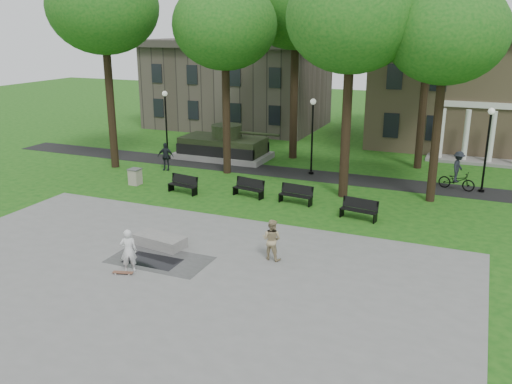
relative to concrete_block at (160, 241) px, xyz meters
The scene contains 27 objects.
ground 2.39m from the concrete_block, 37.06° to the left, with size 120.00×120.00×0.00m, color #164A11.
plaza 4.05m from the concrete_block, 62.06° to the right, with size 22.00×16.00×0.02m, color gray.
footpath 13.56m from the concrete_block, 81.98° to the left, with size 44.00×2.60×0.01m, color black.
building_right 30.17m from the concrete_block, 66.56° to the left, with size 17.00×12.00×8.60m.
building_left 29.57m from the concrete_block, 108.06° to the left, with size 15.00×10.00×7.20m, color #4C443D.
tree_0 17.51m from the concrete_block, 134.10° to the left, with size 6.80×6.80×12.97m.
tree_1 15.00m from the concrete_block, 102.33° to the left, with size 6.20×6.20×11.63m.
tree_2 14.49m from the concrete_block, 61.49° to the left, with size 6.60×6.60×12.16m.
tree_3 16.94m from the concrete_block, 47.85° to the left, with size 6.00×6.00×11.19m.
tree_4 20.17m from the concrete_block, 90.35° to the left, with size 7.20×7.20×13.50m.
tree_5 21.93m from the concrete_block, 64.92° to the left, with size 6.40×6.40×12.44m.
lamp_left 16.15m from the concrete_block, 120.56° to the left, with size 0.36×0.36×4.73m.
lamp_mid 14.17m from the concrete_block, 80.11° to the left, with size 0.36×0.36×4.73m.
lamp_right 18.67m from the concrete_block, 47.93° to the left, with size 0.36×0.36×4.73m.
tank_monument 16.10m from the concrete_block, 106.48° to the left, with size 7.45×3.40×2.40m.
puddle 1.57m from the concrete_block, 68.64° to the right, with size 2.20×1.20×0.00m, color black.
concrete_block is the anchor object (origin of this frame).
skateboard 2.90m from the concrete_block, 86.22° to the right, with size 0.78×0.20×0.07m, color brown.
skateboarder 2.69m from the concrete_block, 83.41° to the right, with size 0.62×0.41×1.70m, color silver.
friend_watching 4.92m from the concrete_block, ahead, with size 0.81×0.63×1.67m, color tan.
pedestrian_walker 12.85m from the concrete_block, 120.77° to the left, with size 1.05×0.44×1.79m, color black.
cyclist 17.59m from the concrete_block, 51.10° to the left, with size 2.13×1.26×2.22m.
park_bench_0 7.70m from the concrete_block, 112.83° to the left, with size 1.85×0.82×1.00m.
park_bench_1 7.92m from the concrete_block, 85.23° to the left, with size 1.85×0.85×1.00m.
park_bench_2 8.47m from the concrete_block, 66.10° to the left, with size 1.84×0.71×1.00m.
park_bench_3 9.65m from the concrete_block, 43.49° to the left, with size 1.85×0.80×1.00m.
trash_bin 9.83m from the concrete_block, 130.86° to the left, with size 0.68×0.68×0.96m.
Camera 1 is at (10.10, -19.46, 8.93)m, focal length 38.00 mm.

